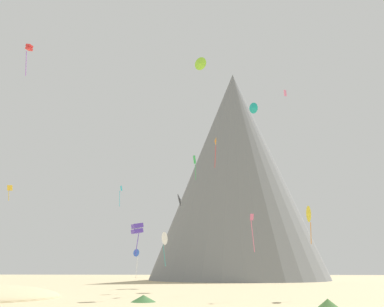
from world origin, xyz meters
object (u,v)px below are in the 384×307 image
Objects in this scene: kite_white_low at (165,239)px; bush_near_left at (143,298)px; kite_indigo_low at (137,229)px; bush_scatter_east at (328,305)px; rock_massif at (232,180)px; kite_pink_high at (285,93)px; kite_teal_high at (253,108)px; kite_blue_low at (136,254)px; kite_cyan_mid at (121,192)px; kite_gold_mid at (10,189)px; kite_rainbow_low at (252,226)px; kite_black_mid at (180,200)px; kite_red_high at (29,48)px; kite_orange_mid at (215,142)px; kite_green_mid at (195,163)px; kite_lime_high at (200,63)px; kite_yellow_low at (309,214)px.

bush_near_left is at bearing 149.04° from kite_white_low.
kite_white_low is 1.67× the size of kite_indigo_low.
bush_scatter_east is 0.04× the size of rock_massif.
kite_pink_high is 0.58× the size of kite_teal_high.
kite_indigo_low is at bearing 51.47° from kite_blue_low.
kite_teal_high is at bearing -71.90° from kite_cyan_mid.
kite_white_low is 28.98m from kite_gold_mid.
kite_rainbow_low is 39.74m from kite_cyan_mid.
kite_white_low is 2.51× the size of kite_black_mid.
bush_near_left is 0.53× the size of kite_red_high.
bush_near_left is at bearing -97.56° from rock_massif.
kite_white_low is 2.42× the size of kite_gold_mid.
bush_scatter_east is 54.04m from kite_gold_mid.
kite_orange_mid reaches higher than kite_blue_low.
rock_massif reaches higher than kite_white_low.
kite_indigo_low is 25.63m from kite_green_mid.
kite_orange_mid is 24.73m from kite_blue_low.
kite_rainbow_low is (-9.12, -26.93, -28.57)m from kite_pink_high.
kite_white_low is at bearing -141.64° from kite_rainbow_low.
kite_blue_low is at bearing -127.21° from kite_cyan_mid.
kite_orange_mid is 34.98m from kite_gold_mid.
kite_teal_high is (-2.26, 45.42, 35.91)m from bush_scatter_east.
kite_blue_low is at bearing 160.52° from kite_indigo_low.
kite_rainbow_low is 36.20m from kite_black_mid.
kite_gold_mid is at bearing 45.12° from kite_red_high.
kite_pink_high reaches higher than kite_blue_low.
rock_massif is 74.61m from kite_lime_high.
kite_lime_high is 18.52m from kite_green_mid.
kite_yellow_low is 21.38m from kite_indigo_low.
bush_scatter_east is 0.48× the size of kite_orange_mid.
kite_rainbow_low is (12.22, 3.72, 8.06)m from bush_near_left.
kite_green_mid reaches higher than kite_rainbow_low.
bush_near_left is 0.04× the size of rock_massif.
rock_massif is 61.78m from kite_green_mid.
kite_indigo_low is 45.64m from kite_pink_high.
kite_red_high reaches higher than kite_rainbow_low.
kite_green_mid is at bearing -146.61° from kite_rainbow_low.
kite_yellow_low is 2.01× the size of kite_teal_high.
kite_black_mid is (-17.75, 45.28, 16.43)m from bush_scatter_east.
kite_orange_mid is at bearing -93.26° from rock_massif.
kite_pink_high is (23.10, 26.83, 28.79)m from kite_indigo_low.
bush_scatter_east is at bearing -86.19° from rock_massif.
kite_orange_mid is 1.01× the size of kite_red_high.
kite_teal_high reaches higher than kite_black_mid.
kite_blue_low is at bearing 43.82° from kite_yellow_low.
kite_orange_mid is 1.12× the size of kite_yellow_low.
bush_scatter_east is 0.61× the size of kite_cyan_mid.
kite_red_high is at bearing -2.13° from kite_gold_mid.
kite_lime_high is (-9.73, -25.62, -2.41)m from kite_teal_high.
kite_teal_high is (3.13, 33.09, 28.00)m from kite_rainbow_low.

